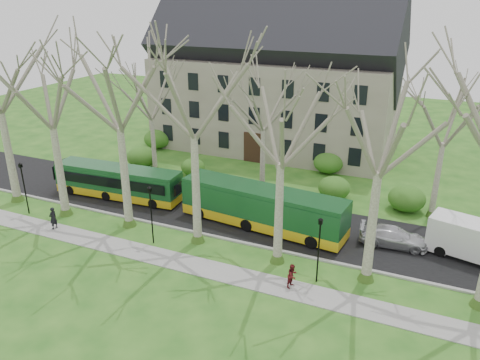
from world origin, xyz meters
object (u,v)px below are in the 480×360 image
(bus_lead, at_px, (118,182))
(bus_follow, at_px, (262,207))
(van_a, at_px, (477,242))
(pedestrian_a, at_px, (53,218))
(sedan, at_px, (394,237))
(pedestrian_b, at_px, (292,276))

(bus_lead, xyz_separation_m, bus_follow, (13.47, -0.17, 0.19))
(van_a, xyz_separation_m, pedestrian_a, (-29.05, -7.95, -0.44))
(bus_lead, height_order, sedan, bus_lead)
(pedestrian_b, bearing_deg, sedan, -15.32)
(bus_follow, distance_m, sedan, 9.65)
(sedan, xyz_separation_m, pedestrian_b, (-4.98, -7.66, 0.08))
(bus_lead, distance_m, van_a, 28.25)
(pedestrian_a, xyz_separation_m, pedestrian_b, (18.85, 0.06, -0.11))
(pedestrian_a, bearing_deg, van_a, 108.48)
(sedan, height_order, pedestrian_a, pedestrian_a)
(pedestrian_b, bearing_deg, bus_follow, 52.20)
(pedestrian_a, bearing_deg, bus_lead, 176.38)
(bus_follow, height_order, pedestrian_b, bus_follow)
(bus_follow, height_order, sedan, bus_follow)
(bus_lead, height_order, bus_follow, bus_follow)
(bus_lead, distance_m, pedestrian_a, 6.95)
(van_a, xyz_separation_m, pedestrian_b, (-10.20, -7.90, -0.55))
(bus_lead, bearing_deg, sedan, -1.44)
(van_a, height_order, pedestrian_b, van_a)
(van_a, height_order, pedestrian_a, van_a)
(bus_follow, height_order, van_a, bus_follow)
(bus_lead, relative_size, pedestrian_a, 6.55)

